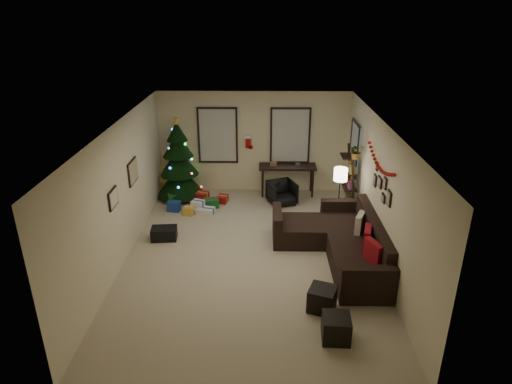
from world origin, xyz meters
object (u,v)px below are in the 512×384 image
(christmas_tree, at_px, (179,165))
(desk_chair, at_px, (282,193))
(bookshelf, at_px, (350,183))
(desk, at_px, (287,169))
(sofa, at_px, (341,242))

(christmas_tree, relative_size, desk_chair, 3.67)
(desk_chair, bearing_deg, christmas_tree, 149.88)
(bookshelf, bearing_deg, christmas_tree, 166.30)
(desk_chair, distance_m, bookshelf, 1.79)
(bookshelf, bearing_deg, desk, 136.99)
(desk, relative_size, desk_chair, 2.46)
(sofa, bearing_deg, christmas_tree, 142.21)
(sofa, xyz_separation_m, bookshelf, (0.48, 1.87, 0.55))
(christmas_tree, xyz_separation_m, desk_chair, (2.65, -0.36, -0.62))
(desk_chair, bearing_deg, sofa, -89.07)
(christmas_tree, relative_size, desk, 1.49)
(desk_chair, bearing_deg, desk, 53.70)
(desk_chair, relative_size, bookshelf, 0.35)
(christmas_tree, height_order, bookshelf, christmas_tree)
(sofa, xyz_separation_m, desk, (-0.92, 3.18, 0.41))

